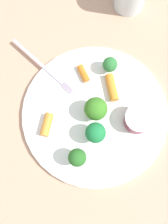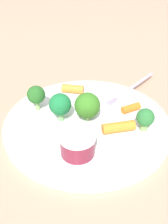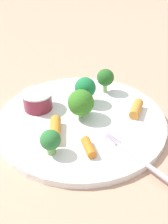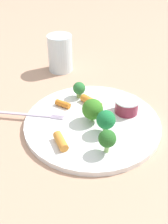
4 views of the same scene
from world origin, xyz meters
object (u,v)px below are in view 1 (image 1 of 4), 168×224
at_px(broccoli_floret_3, 97,108).
at_px(carrot_stick_0, 110,87).
at_px(carrot_stick_2, 83,73).
at_px(carrot_stick_1, 47,125).
at_px(broccoli_floret_0, 110,65).
at_px(fork, 43,67).
at_px(plate, 95,114).
at_px(sauce_cup, 138,120).
at_px(broccoli_floret_1, 95,133).
at_px(broccoli_floret_2, 77,158).

distance_m(broccoli_floret_3, carrot_stick_0, 0.06).
height_order(carrot_stick_0, carrot_stick_2, carrot_stick_0).
distance_m(broccoli_floret_3, carrot_stick_1, 0.11).
bearing_deg(broccoli_floret_0, fork, 121.12).
bearing_deg(plate, carrot_stick_0, 2.95).
bearing_deg(fork, plate, -99.25).
xyz_separation_m(plate, carrot_stick_0, (0.06, 0.00, 0.01)).
distance_m(sauce_cup, broccoli_floret_3, 0.08).
relative_size(plate, fork, 1.70).
distance_m(sauce_cup, carrot_stick_0, 0.09).
relative_size(broccoli_floret_1, carrot_stick_2, 1.44).
relative_size(broccoli_floret_0, carrot_stick_2, 1.11).
bearing_deg(broccoli_floret_0, plate, -163.93).
height_order(broccoli_floret_2, carrot_stick_1, broccoli_floret_2).
height_order(broccoli_floret_0, carrot_stick_0, broccoli_floret_0).
relative_size(carrot_stick_1, carrot_stick_2, 1.25).
bearing_deg(carrot_stick_2, broccoli_floret_1, -136.37).
height_order(sauce_cup, broccoli_floret_3, broccoli_floret_3).
height_order(broccoli_floret_1, broccoli_floret_2, broccoli_floret_1).
distance_m(broccoli_floret_0, carrot_stick_2, 0.06).
relative_size(sauce_cup, carrot_stick_0, 0.98).
relative_size(plate, carrot_stick_2, 8.17).
bearing_deg(broccoli_floret_0, broccoli_floret_2, -165.43).
bearing_deg(carrot_stick_2, broccoli_floret_2, -149.84).
relative_size(broccoli_floret_2, broccoli_floret_3, 0.93).
xyz_separation_m(carrot_stick_1, fork, (0.10, 0.08, -0.01)).
xyz_separation_m(sauce_cup, carrot_stick_1, (-0.11, 0.15, -0.01)).
xyz_separation_m(plate, sauce_cup, (0.03, -0.08, 0.02)).
relative_size(broccoli_floret_2, carrot_stick_1, 1.10).
height_order(broccoli_floret_1, carrot_stick_1, broccoli_floret_1).
distance_m(sauce_cup, broccoli_floret_2, 0.14).
height_order(broccoli_floret_1, carrot_stick_0, broccoli_floret_1).
relative_size(broccoli_floret_0, broccoli_floret_1, 0.77).
bearing_deg(plate, broccoli_floret_0, 16.07).
bearing_deg(broccoli_floret_1, carrot_stick_0, 15.55).
bearing_deg(broccoli_floret_2, carrot_stick_2, 30.16).
height_order(broccoli_floret_1, carrot_stick_2, broccoli_floret_1).
bearing_deg(broccoli_floret_2, carrot_stick_0, 9.19).
height_order(broccoli_floret_0, broccoli_floret_3, broccoli_floret_3).
distance_m(sauce_cup, broccoli_floret_1, 0.09).
distance_m(broccoli_floret_2, broccoli_floret_3, 0.10).
bearing_deg(plate, carrot_stick_2, 49.80).
height_order(plate, broccoli_floret_2, broccoli_floret_2).
bearing_deg(broccoli_floret_3, carrot_stick_1, 139.23).
height_order(broccoli_floret_3, carrot_stick_1, broccoli_floret_3).
bearing_deg(sauce_cup, carrot_stick_1, 126.45).
height_order(broccoli_floret_0, broccoli_floret_1, broccoli_floret_1).
bearing_deg(broccoli_floret_0, broccoli_floret_3, -162.89).
distance_m(carrot_stick_2, fork, 0.09).
height_order(plate, broccoli_floret_3, broccoli_floret_3).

